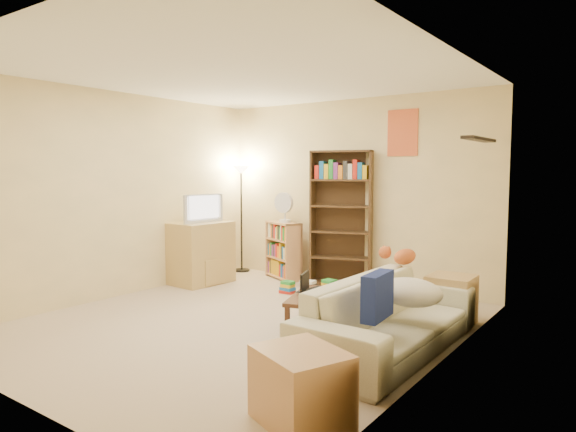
{
  "coord_description": "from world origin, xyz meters",
  "views": [
    {
      "loc": [
        3.35,
        -3.88,
        1.54
      ],
      "look_at": [
        0.08,
        0.66,
        1.05
      ],
      "focal_mm": 32.0,
      "sensor_mm": 36.0,
      "label": 1
    }
  ],
  "objects": [
    {
      "name": "tv_remote",
      "position": [
        0.76,
        0.48,
        0.37
      ],
      "size": [
        0.12,
        0.14,
        0.02
      ],
      "primitive_type": "cube",
      "rotation": [
        0.0,
        0.0,
        0.63
      ],
      "color": "black",
      "rests_on": "coffee_table"
    },
    {
      "name": "book_stacks",
      "position": [
        -0.08,
        1.37,
        0.1
      ],
      "size": [
        0.72,
        0.27,
        0.22
      ],
      "color": "red",
      "rests_on": "ground"
    },
    {
      "name": "tall_bookshelf",
      "position": [
        -0.04,
        2.05,
        0.96
      ],
      "size": [
        0.86,
        0.51,
        1.81
      ],
      "rotation": [
        0.0,
        0.0,
        0.31
      ],
      "color": "#48321B",
      "rests_on": "ground"
    },
    {
      "name": "tabby_cat",
      "position": [
        1.29,
        0.93,
        0.69
      ],
      "size": [
        0.48,
        0.18,
        0.16
      ],
      "color": "#C85B2A",
      "rests_on": "sofa"
    },
    {
      "name": "sofa",
      "position": [
        1.55,
        0.13,
        0.3
      ],
      "size": [
        2.11,
        0.88,
        0.61
      ],
      "primitive_type": "imported",
      "rotation": [
        0.0,
        0.0,
        1.55
      ],
      "color": "beige",
      "rests_on": "ground"
    },
    {
      "name": "mug",
      "position": [
        0.98,
        -0.02,
        0.4
      ],
      "size": [
        0.17,
        0.17,
        0.08
      ],
      "primitive_type": "imported",
      "rotation": [
        0.0,
        0.0,
        0.62
      ],
      "color": "silver",
      "rests_on": "coffee_table"
    },
    {
      "name": "room",
      "position": [
        0.0,
        0.01,
        1.62
      ],
      "size": [
        4.5,
        4.54,
        2.52
      ],
      "color": "beige",
      "rests_on": "ground"
    },
    {
      "name": "television",
      "position": [
        -1.7,
        1.08,
        1.04
      ],
      "size": [
        0.68,
        0.18,
        0.39
      ],
      "primitive_type": "imported",
      "rotation": [
        0.0,
        0.0,
        1.5
      ],
      "color": "black",
      "rests_on": "tv_stand"
    },
    {
      "name": "side_table",
      "position": [
        1.72,
        1.2,
        0.25
      ],
      "size": [
        0.44,
        0.44,
        0.49
      ],
      "primitive_type": "cube",
      "rotation": [
        0.0,
        0.0,
        0.01
      ],
      "color": "tan",
      "rests_on": "ground"
    },
    {
      "name": "short_bookshelf",
      "position": [
        -0.95,
        1.98,
        0.41
      ],
      "size": [
        0.68,
        0.5,
        0.82
      ],
      "rotation": [
        0.0,
        0.0,
        -0.43
      ],
      "color": "tan",
      "rests_on": "ground"
    },
    {
      "name": "end_cabinet",
      "position": [
        1.65,
        -1.38,
        0.23
      ],
      "size": [
        0.68,
        0.63,
        0.46
      ],
      "primitive_type": "cube",
      "rotation": [
        0.0,
        0.0,
        -0.39
      ],
      "color": "tan",
      "rests_on": "ground"
    },
    {
      "name": "tv_stand",
      "position": [
        -1.7,
        1.08,
        0.42
      ],
      "size": [
        0.62,
        0.82,
        0.84
      ],
      "primitive_type": "cube",
      "rotation": [
        0.0,
        0.0,
        -0.07
      ],
      "color": "tan",
      "rests_on": "ground"
    },
    {
      "name": "coffee_table",
      "position": [
        0.76,
        0.2,
        0.22
      ],
      "size": [
        0.69,
        0.91,
        0.36
      ],
      "rotation": [
        0.0,
        0.0,
        0.33
      ],
      "color": "#47251B",
      "rests_on": "ground"
    },
    {
      "name": "cream_blanket",
      "position": [
        1.7,
        0.18,
        0.52
      ],
      "size": [
        0.56,
        0.4,
        0.24
      ],
      "primitive_type": "ellipsoid",
      "color": "beige",
      "rests_on": "sofa"
    },
    {
      "name": "floor_lamp",
      "position": [
        -1.8,
        2.05,
        1.29
      ],
      "size": [
        0.27,
        0.27,
        1.62
      ],
      "color": "black",
      "rests_on": "ground"
    },
    {
      "name": "navy_pillow",
      "position": [
        1.64,
        -0.32,
        0.58
      ],
      "size": [
        0.15,
        0.41,
        0.36
      ],
      "primitive_type": "cube",
      "rotation": [
        0.0,
        0.0,
        1.65
      ],
      "color": "navy",
      "rests_on": "sofa"
    },
    {
      "name": "laptop",
      "position": [
        0.73,
        0.23,
        0.38
      ],
      "size": [
        0.41,
        0.31,
        0.03
      ],
      "primitive_type": "imported",
      "rotation": [
        0.0,
        0.0,
        1.47
      ],
      "color": "black",
      "rests_on": "coffee_table"
    },
    {
      "name": "desk_fan",
      "position": [
        -0.91,
        1.94,
        1.05
      ],
      "size": [
        0.29,
        0.16,
        0.43
      ],
      "color": "white",
      "rests_on": "short_bookshelf"
    },
    {
      "name": "laptop_screen",
      "position": [
        0.62,
        0.2,
        0.47
      ],
      "size": [
        0.1,
        0.26,
        0.18
      ],
      "primitive_type": "cube",
      "rotation": [
        0.0,
        0.0,
        0.33
      ],
      "color": "white",
      "rests_on": "laptop"
    }
  ]
}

